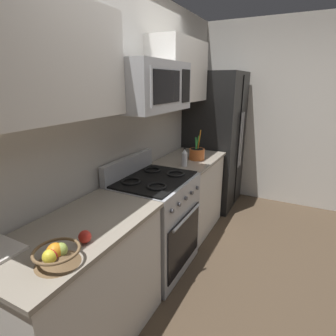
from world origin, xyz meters
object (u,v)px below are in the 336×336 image
fruit_basket (56,255)px  bottle_vinegar (184,158)px  range_oven (155,223)px  refrigerator (215,141)px  utensil_crock (197,154)px  apple_loose (85,237)px  microwave (150,86)px

fruit_basket → bottle_vinegar: size_ratio=1.14×
range_oven → refrigerator: refrigerator is taller
refrigerator → utensil_crock: (-0.91, -0.08, 0.03)m
range_oven → fruit_basket: 1.35m
utensil_crock → apple_loose: (-1.87, -0.07, -0.03)m
bottle_vinegar → refrigerator: bearing=2.8°
range_oven → microwave: 1.25m
utensil_crock → fruit_basket: (-2.07, -0.08, -0.02)m
microwave → bottle_vinegar: bearing=-11.3°
microwave → fruit_basket: size_ratio=3.50×
apple_loose → bottle_vinegar: bearing=3.3°
utensil_crock → range_oven: bearing=173.3°
microwave → bottle_vinegar: 0.89m
range_oven → apple_loose: (-1.05, -0.16, 0.47)m
range_oven → apple_loose: 1.16m
apple_loose → refrigerator: bearing=3.0°
fruit_basket → bottle_vinegar: 1.76m
microwave → utensil_crock: (0.82, -0.12, -0.75)m
bottle_vinegar → range_oven: bearing=171.6°
microwave → apple_loose: microwave is taller
utensil_crock → fruit_basket: bearing=-177.8°
range_oven → apple_loose: range_oven is taller
microwave → bottle_vinegar: (0.51, -0.10, -0.72)m
refrigerator → microwave: (-1.73, 0.04, 0.78)m
range_oven → bottle_vinegar: (0.51, -0.08, 0.53)m
range_oven → utensil_crock: 0.97m
utensil_crock → fruit_basket: size_ratio=1.50×
range_oven → refrigerator: (1.73, -0.02, 0.47)m
range_oven → bottle_vinegar: bottle_vinegar is taller
range_oven → apple_loose: bearing=-171.1°
refrigerator → utensil_crock: refrigerator is taller
range_oven → fruit_basket: range_oven is taller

